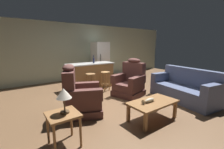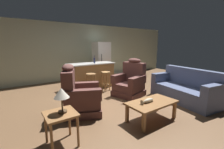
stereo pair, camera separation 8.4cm
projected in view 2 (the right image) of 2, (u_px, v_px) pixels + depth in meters
ground_plane at (111, 97)px, 4.75m from camera, size 12.00×12.00×0.00m
back_wall at (73, 52)px, 7.02m from camera, size 12.00×0.05×2.60m
coffee_table at (152, 104)px, 3.24m from camera, size 1.10×0.60×0.42m
fish_figurine at (147, 101)px, 3.17m from camera, size 0.34×0.10×0.10m
couch at (185, 89)px, 4.42m from camera, size 1.11×2.00×0.94m
recliner_near_lamp at (79, 96)px, 3.57m from camera, size 1.11×1.11×1.20m
recliner_near_island at (130, 82)px, 4.88m from camera, size 1.03×1.03×1.20m
end_table at (61, 119)px, 2.40m from camera, size 0.48×0.48×0.56m
table_lamp at (61, 94)px, 2.34m from camera, size 0.24×0.24×0.41m
kitchen_island at (91, 75)px, 5.75m from camera, size 1.80×0.70×0.95m
bar_stool_left at (91, 80)px, 5.06m from camera, size 0.32×0.32×0.68m
bar_stool_right at (106, 78)px, 5.39m from camera, size 0.32×0.32×0.68m
refrigerator at (101, 60)px, 7.30m from camera, size 0.70×0.69×1.76m
bottle_tall_green at (94, 60)px, 5.60m from camera, size 0.06×0.06×0.29m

